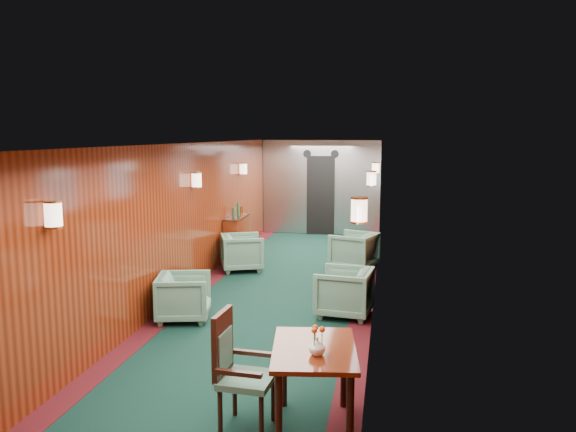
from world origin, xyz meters
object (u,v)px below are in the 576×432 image
at_px(armchair_right_near, 344,292).
at_px(armchair_right_far, 354,251).
at_px(armchair_left_far, 242,252).
at_px(credenza, 237,237).
at_px(armchair_left_near, 184,297).
at_px(dining_table, 314,361).
at_px(side_chair, 236,365).

height_order(armchair_right_near, armchair_right_far, armchair_right_far).
xyz_separation_m(armchair_left_far, armchair_right_far, (2.06, 0.46, 0.01)).
bearing_deg(credenza, armchair_left_near, -85.63).
xyz_separation_m(armchair_left_near, armchair_left_far, (0.06, 2.91, 0.02)).
xyz_separation_m(armchair_right_near, armchair_right_far, (-0.03, 2.81, 0.01)).
xyz_separation_m(dining_table, armchair_right_far, (-0.02, 5.95, -0.28)).
bearing_deg(dining_table, armchair_right_near, 82.02).
bearing_deg(dining_table, armchair_right_far, 82.42).
relative_size(dining_table, armchair_left_far, 1.44).
bearing_deg(credenza, dining_table, -69.11).
bearing_deg(armchair_left_far, armchair_left_near, 157.36).
relative_size(dining_table, side_chair, 1.05).
distance_m(side_chair, credenza, 6.66).
bearing_deg(side_chair, credenza, 109.54).
bearing_deg(armchair_left_far, credenza, 0.30).
relative_size(side_chair, credenza, 0.89).
xyz_separation_m(side_chair, credenza, (-1.76, 6.43, -0.11)).
distance_m(dining_table, armchair_left_near, 3.37).
bearing_deg(armchair_left_near, armchair_left_far, -14.27).
bearing_deg(armchair_left_near, armchair_right_far, -45.29).
height_order(armchair_left_far, armchair_right_far, armchair_right_far).
bearing_deg(dining_table, armchair_left_near, 121.92).
xyz_separation_m(dining_table, side_chair, (-0.67, -0.05, -0.07)).
distance_m(credenza, armchair_right_far, 2.45).
height_order(credenza, armchair_right_near, credenza).
bearing_deg(armchair_left_near, credenza, -8.70).
relative_size(armchair_left_near, armchair_right_near, 0.95).
height_order(dining_table, armchair_right_far, dining_table).
xyz_separation_m(credenza, armchair_right_far, (2.41, -0.42, -0.10)).
bearing_deg(dining_table, credenza, 103.12).
xyz_separation_m(credenza, armchair_left_far, (0.35, -0.88, -0.11)).
relative_size(armchair_right_near, armchair_right_far, 0.97).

